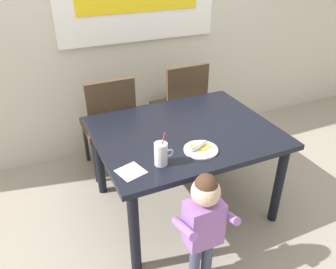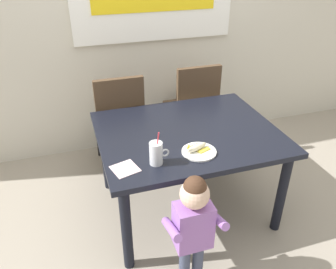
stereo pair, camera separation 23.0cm
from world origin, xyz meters
TOP-DOWN VIEW (x-y plane):
  - ground_plane at (0.00, 0.00)m, footprint 24.00×24.00m
  - back_wall at (0.00, 1.21)m, footprint 6.40×0.17m
  - dining_table at (0.00, 0.00)m, footprint 1.31×1.05m
  - dining_chair_left at (-0.39, 0.71)m, footprint 0.44×0.44m
  - dining_chair_right at (0.35, 0.77)m, footprint 0.44×0.45m
  - toddler_standing at (-0.22, -0.68)m, footprint 0.33×0.24m
  - milk_cup at (-0.33, -0.33)m, footprint 0.13×0.09m
  - snack_plate at (-0.03, -0.29)m, footprint 0.23×0.23m
  - peeled_banana at (-0.04, -0.28)m, footprint 0.18×0.13m
  - paper_napkin at (-0.53, -0.33)m, footprint 0.19×0.19m

SIDE VIEW (x-z plane):
  - ground_plane at x=0.00m, z-range 0.00..0.00m
  - toddler_standing at x=-0.22m, z-range 0.11..0.95m
  - dining_chair_left at x=-0.39m, z-range 0.06..1.02m
  - dining_chair_right at x=0.35m, z-range 0.06..1.02m
  - dining_table at x=0.00m, z-range 0.27..0.99m
  - paper_napkin at x=-0.53m, z-range 0.72..0.73m
  - snack_plate at x=-0.03m, z-range 0.72..0.73m
  - peeled_banana at x=-0.04m, z-range 0.72..0.79m
  - milk_cup at x=-0.33m, z-range 0.67..0.91m
  - back_wall at x=0.00m, z-range 0.00..2.90m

